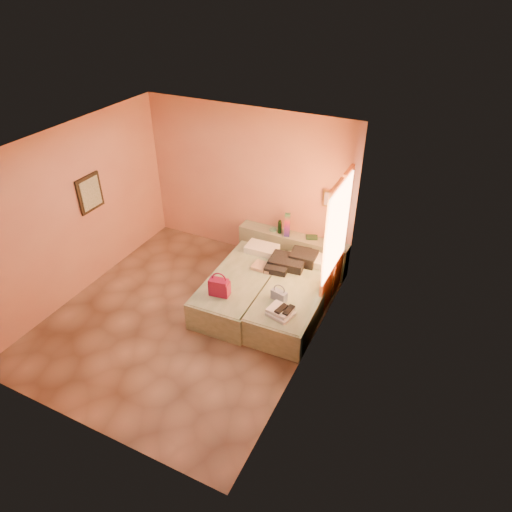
{
  "coord_description": "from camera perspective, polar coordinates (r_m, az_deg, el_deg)",
  "views": [
    {
      "loc": [
        3.44,
        -4.51,
        4.87
      ],
      "look_at": [
        0.84,
        0.85,
        0.91
      ],
      "focal_mm": 32.0,
      "sensor_mm": 36.0,
      "label": 1
    }
  ],
  "objects": [
    {
      "name": "clothes_pile",
      "position": [
        7.61,
        4.33,
        -0.71
      ],
      "size": [
        0.7,
        0.7,
        0.19
      ],
      "primitive_type": "cube",
      "rotation": [
        0.0,
        0.0,
        0.13
      ],
      "color": "black",
      "rests_on": "bed_right"
    },
    {
      "name": "towel_stack",
      "position": [
        6.64,
        3.12,
        -7.04
      ],
      "size": [
        0.41,
        0.37,
        0.1
      ],
      "primitive_type": "cube",
      "rotation": [
        0.0,
        0.0,
        -0.22
      ],
      "color": "white",
      "rests_on": "bed_right"
    },
    {
      "name": "blue_handbag",
      "position": [
        6.89,
        2.9,
        -4.95
      ],
      "size": [
        0.26,
        0.16,
        0.16
      ],
      "primitive_type": "cube",
      "rotation": [
        0.0,
        0.0,
        -0.23
      ],
      "color": "#3A588D",
      "rests_on": "bed_right"
    },
    {
      "name": "ground",
      "position": [
        7.47,
        -8.73,
        -7.53
      ],
      "size": [
        4.5,
        4.5,
        0.0
      ],
      "primitive_type": "plane",
      "color": "#A58163",
      "rests_on": "ground"
    },
    {
      "name": "magenta_handbag",
      "position": [
        6.97,
        -4.59,
        -3.85
      ],
      "size": [
        0.33,
        0.22,
        0.29
      ],
      "primitive_type": "cube",
      "rotation": [
        0.0,
        0.0,
        0.15
      ],
      "color": "#9E133F",
      "rests_on": "bed_left"
    },
    {
      "name": "sandal_pair",
      "position": [
        6.59,
        3.61,
        -6.71
      ],
      "size": [
        0.22,
        0.27,
        0.02
      ],
      "primitive_type": "cube",
      "rotation": [
        0.0,
        0.0,
        -0.22
      ],
      "color": "black",
      "rests_on": "towel_stack"
    },
    {
      "name": "flower_vase",
      "position": [
        7.94,
        9.44,
        2.03
      ],
      "size": [
        0.23,
        0.23,
        0.24
      ],
      "primitive_type": "cube",
      "rotation": [
        0.0,
        0.0,
        0.31
      ],
      "color": "silver",
      "rests_on": "headboard_ledge"
    },
    {
      "name": "bed_right",
      "position": [
        7.33,
        4.67,
        -5.59
      ],
      "size": [
        0.97,
        2.03,
        0.5
      ],
      "primitive_type": "cube",
      "rotation": [
        0.0,
        0.0,
        0.03
      ],
      "color": "#B2C69F",
      "rests_on": "ground"
    },
    {
      "name": "khaki_garment",
      "position": [
        7.58,
        0.84,
        -1.35
      ],
      "size": [
        0.34,
        0.27,
        0.06
      ],
      "primitive_type": "cube",
      "rotation": [
        0.0,
        0.0,
        -0.01
      ],
      "color": "tan",
      "rests_on": "bed_left"
    },
    {
      "name": "water_bottle",
      "position": [
        8.22,
        2.98,
        3.67
      ],
      "size": [
        0.09,
        0.09,
        0.25
      ],
      "primitive_type": "cylinder",
      "rotation": [
        0.0,
        0.0,
        -0.39
      ],
      "color": "black",
      "rests_on": "headboard_ledge"
    },
    {
      "name": "rainbow_box",
      "position": [
        8.09,
        3.93,
        3.89
      ],
      "size": [
        0.12,
        0.12,
        0.44
      ],
      "primitive_type": "cube",
      "rotation": [
        0.0,
        0.0,
        0.32
      ],
      "color": "#9E133F",
      "rests_on": "headboard_ledge"
    },
    {
      "name": "room_walls",
      "position": [
        6.76,
        -5.92,
        6.3
      ],
      "size": [
        4.02,
        4.51,
        2.81
      ],
      "color": "#E29E78",
      "rests_on": "ground"
    },
    {
      "name": "headboard_ledge",
      "position": [
        8.39,
        4.58,
        0.69
      ],
      "size": [
        2.05,
        0.3,
        0.65
      ],
      "primitive_type": "cube",
      "color": "#949D81",
      "rests_on": "ground"
    },
    {
      "name": "green_book",
      "position": [
        8.16,
        7.0,
        2.35
      ],
      "size": [
        0.24,
        0.21,
        0.03
      ],
      "primitive_type": "cube",
      "rotation": [
        0.0,
        0.0,
        0.38
      ],
      "color": "#26482C",
      "rests_on": "headboard_ledge"
    },
    {
      "name": "bed_left",
      "position": [
        7.57,
        -1.85,
        -4.0
      ],
      "size": [
        0.97,
        2.03,
        0.5
      ],
      "primitive_type": "cube",
      "rotation": [
        0.0,
        0.0,
        0.03
      ],
      "color": "#B2C69F",
      "rests_on": "ground"
    },
    {
      "name": "small_dish",
      "position": [
        8.33,
        2.14,
        3.29
      ],
      "size": [
        0.17,
        0.17,
        0.03
      ],
      "primitive_type": "cylinder",
      "rotation": [
        0.0,
        0.0,
        0.35
      ],
      "color": "#539877",
      "rests_on": "headboard_ledge"
    }
  ]
}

